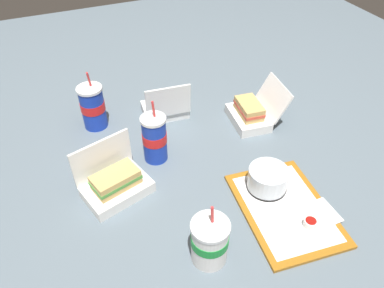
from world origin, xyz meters
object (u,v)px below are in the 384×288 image
at_px(plastic_fork, 266,217).
at_px(clamshell_hotdog_center, 165,106).
at_px(cake_container, 268,179).
at_px(soda_cup_back, 155,138).
at_px(ketchup_cup, 310,223).
at_px(soda_cup_left, 93,107).
at_px(clamshell_sandwich_left, 251,113).
at_px(soda_cup_center, 210,241).
at_px(clamshell_sandwich_front, 115,183).
at_px(food_tray, 285,209).

relative_size(plastic_fork, clamshell_hotdog_center, 0.58).
height_order(cake_container, plastic_fork, cake_container).
bearing_deg(cake_container, soda_cup_back, 44.24).
bearing_deg(ketchup_cup, cake_container, 10.71).
bearing_deg(soda_cup_back, clamshell_hotdog_center, -27.43).
bearing_deg(cake_container, soda_cup_left, 37.92).
relative_size(ketchup_cup, clamshell_sandwich_left, 0.19).
relative_size(cake_container, clamshell_hotdog_center, 0.69).
height_order(ketchup_cup, plastic_fork, ketchup_cup).
height_order(ketchup_cup, soda_cup_center, soda_cup_center).
bearing_deg(plastic_fork, soda_cup_back, 55.41).
height_order(clamshell_sandwich_front, soda_cup_left, soda_cup_left).
distance_m(food_tray, plastic_fork, 0.08).
distance_m(clamshell_hotdog_center, clamshell_sandwich_front, 0.45).
distance_m(cake_container, clamshell_hotdog_center, 0.55).
height_order(plastic_fork, soda_cup_left, soda_cup_left).
height_order(food_tray, soda_cup_center, soda_cup_center).
relative_size(clamshell_sandwich_left, soda_cup_center, 1.06).
relative_size(plastic_fork, clamshell_sandwich_front, 0.46).
bearing_deg(clamshell_hotdog_center, soda_cup_center, 170.04).
bearing_deg(clamshell_sandwich_left, food_tray, 163.55).
height_order(ketchup_cup, clamshell_sandwich_front, clamshell_sandwich_front).
distance_m(clamshell_sandwich_front, clamshell_sandwich_left, 0.61).
bearing_deg(soda_cup_center, ketchup_cup, -95.38).
bearing_deg(clamshell_sandwich_left, cake_container, 158.07).
xyz_separation_m(clamshell_sandwich_left, soda_cup_center, (-0.50, 0.42, 0.03)).
bearing_deg(soda_cup_back, clamshell_sandwich_left, -82.45).
bearing_deg(clamshell_sandwich_front, cake_container, -111.67).
bearing_deg(cake_container, ketchup_cup, -169.29).
height_order(clamshell_sandwich_front, soda_cup_back, soda_cup_back).
relative_size(clamshell_hotdog_center, clamshell_sandwich_left, 0.88).
bearing_deg(soda_cup_left, clamshell_sandwich_front, 177.69).
bearing_deg(clamshell_sandwich_front, clamshell_hotdog_center, -40.64).
bearing_deg(food_tray, plastic_fork, 97.58).
xyz_separation_m(cake_container, soda_cup_back, (0.29, 0.28, 0.04)).
bearing_deg(plastic_fork, ketchup_cup, -99.57).
distance_m(soda_cup_center, soda_cup_left, 0.73).
bearing_deg(clamshell_sandwich_left, soda_cup_center, 140.07).
bearing_deg(clamshell_sandwich_front, food_tray, -121.10).
xyz_separation_m(clamshell_sandwich_front, soda_cup_left, (0.38, -0.02, 0.05)).
bearing_deg(soda_cup_left, soda_cup_back, -150.16).
distance_m(cake_container, ketchup_cup, 0.19).
relative_size(clamshell_hotdog_center, soda_cup_center, 0.93).
distance_m(soda_cup_back, soda_cup_left, 0.31).
xyz_separation_m(clamshell_sandwich_left, soda_cup_left, (0.22, 0.58, 0.05)).
distance_m(clamshell_hotdog_center, clamshell_sandwich_left, 0.35).
bearing_deg(plastic_fork, soda_cup_left, 56.03).
xyz_separation_m(ketchup_cup, clamshell_sandwich_front, (0.36, 0.49, 0.02)).
xyz_separation_m(soda_cup_center, soda_cup_back, (0.44, 0.00, 0.02)).
distance_m(clamshell_hotdog_center, soda_cup_back, 0.27).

